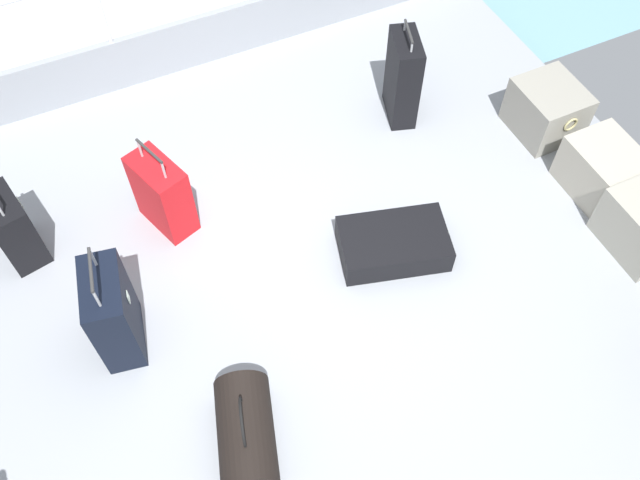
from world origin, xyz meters
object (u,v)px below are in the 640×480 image
suitcase_0 (162,194)px  duffel_bag (246,433)px  suitcase_2 (12,228)px  suitcase_3 (403,78)px  cargo_crate_0 (547,110)px  cargo_crate_1 (605,173)px  suitcase_1 (113,313)px  suitcase_4 (393,244)px

suitcase_0 → duffel_bag: size_ratio=1.08×
suitcase_2 → suitcase_3: suitcase_3 is taller
cargo_crate_0 → cargo_crate_1: bearing=0.3°
cargo_crate_0 → suitcase_0: bearing=-97.7°
suitcase_0 → duffel_bag: (1.73, -0.10, -0.13)m
suitcase_1 → suitcase_3: 2.73m
suitcase_3 → suitcase_4: size_ratio=0.98×
cargo_crate_1 → duffel_bag: (0.64, -3.01, -0.03)m
cargo_crate_0 → suitcase_2: (-0.56, -3.90, 0.07)m
suitcase_3 → cargo_crate_0: bearing=55.6°
duffel_bag → cargo_crate_1: bearing=102.0°
suitcase_0 → suitcase_1: size_ratio=0.89×
cargo_crate_1 → suitcase_4: bearing=-95.8°
cargo_crate_1 → suitcase_2: bearing=-107.9°
cargo_crate_0 → suitcase_4: 1.70m
duffel_bag → cargo_crate_0: bearing=113.9°
suitcase_0 → suitcase_1: suitcase_1 is taller
cargo_crate_1 → suitcase_4: 1.63m
suitcase_2 → suitcase_4: 2.53m
suitcase_3 → suitcase_1: bearing=-68.3°
suitcase_0 → cargo_crate_0: bearing=82.3°
cargo_crate_0 → suitcase_2: size_ratio=0.78×
cargo_crate_0 → suitcase_0: (-0.39, -2.91, 0.09)m
cargo_crate_1 → duffel_bag: duffel_bag is taller
cargo_crate_1 → suitcase_0: 3.11m
suitcase_1 → suitcase_2: size_ratio=1.20×
cargo_crate_0 → cargo_crate_1: size_ratio=0.86×
suitcase_4 → suitcase_0: bearing=-125.4°
suitcase_3 → duffel_bag: (1.96, -2.09, -0.19)m
cargo_crate_0 → suitcase_0: size_ratio=0.73×
duffel_bag → suitcase_0: bearing=176.8°
suitcase_0 → suitcase_1: bearing=-35.4°
cargo_crate_0 → suitcase_3: bearing=-124.4°
suitcase_0 → suitcase_4: bearing=54.6°
duffel_bag → suitcase_4: bearing=120.0°
cargo_crate_0 → suitcase_4: cargo_crate_0 is taller
cargo_crate_1 → suitcase_1: 3.48m
suitcase_2 → cargo_crate_0: bearing=81.7°
suitcase_3 → suitcase_4: (1.16, -0.69, -0.26)m
suitcase_0 → suitcase_3: size_ratio=0.92×
suitcase_1 → duffel_bag: (0.95, 0.45, -0.17)m
suitcase_1 → duffel_bag: suitcase_1 is taller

